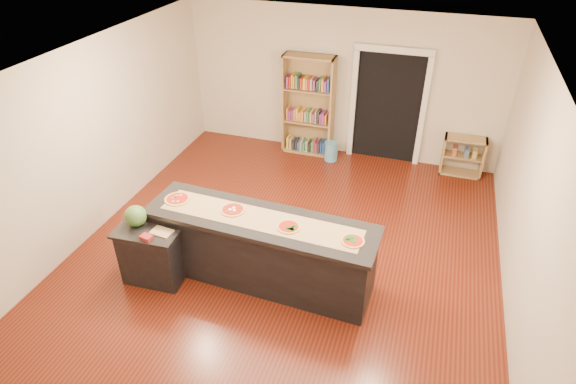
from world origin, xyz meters
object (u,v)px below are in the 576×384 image
(low_shelf, at_px, (463,156))
(waste_bin, at_px, (331,151))
(bookshelf, at_px, (308,106))
(watermelon, at_px, (136,216))
(side_counter, at_px, (154,252))
(kitchen_island, at_px, (261,249))

(low_shelf, relative_size, waste_bin, 1.96)
(bookshelf, bearing_deg, watermelon, -104.99)
(low_shelf, bearing_deg, bookshelf, -179.70)
(side_counter, xyz_separation_m, bookshelf, (0.95, 4.19, 0.56))
(watermelon, bearing_deg, waste_bin, 67.37)
(bookshelf, relative_size, waste_bin, 5.18)
(bookshelf, relative_size, low_shelf, 2.65)
(kitchen_island, distance_m, watermelon, 1.68)
(kitchen_island, xyz_separation_m, bookshelf, (-0.44, 3.79, 0.47))
(side_counter, relative_size, low_shelf, 1.14)
(low_shelf, bearing_deg, watermelon, -134.15)
(bookshelf, bearing_deg, low_shelf, 0.30)
(bookshelf, distance_m, waste_bin, 0.98)
(kitchen_island, height_order, bookshelf, bookshelf)
(side_counter, distance_m, waste_bin, 4.27)
(kitchen_island, bearing_deg, watermelon, -162.98)
(side_counter, relative_size, watermelon, 2.99)
(watermelon, bearing_deg, low_shelf, 45.85)
(bookshelf, bearing_deg, kitchen_island, -83.36)
(bookshelf, height_order, waste_bin, bookshelf)
(side_counter, height_order, waste_bin, side_counter)
(side_counter, distance_m, bookshelf, 4.34)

